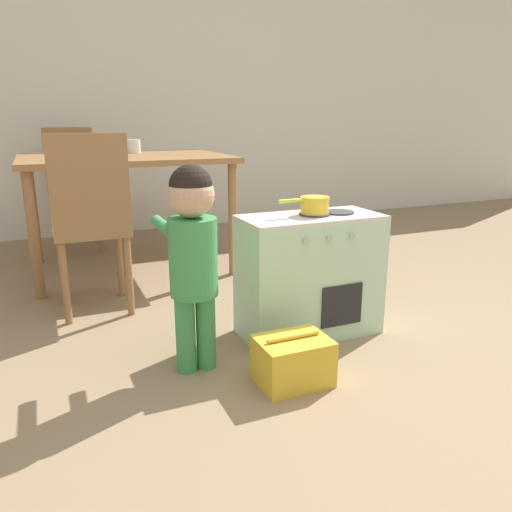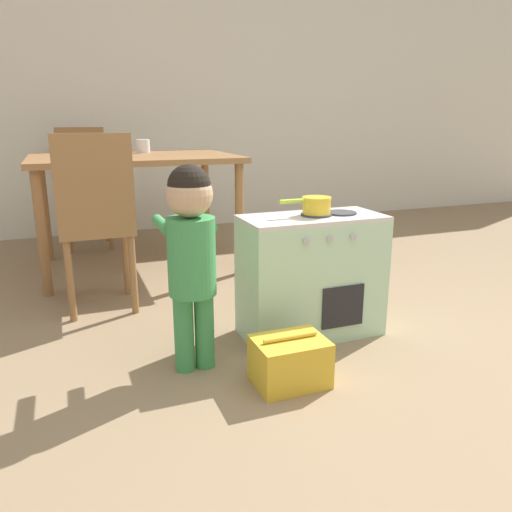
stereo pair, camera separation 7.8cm
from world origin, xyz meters
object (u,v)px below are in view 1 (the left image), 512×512
dining_chair_far (73,185)px  cup_on_table (134,146)px  toy_pot (314,204)px  dining_chair_near (91,222)px  toy_basket (293,361)px  play_kitchen (310,275)px  dining_table (126,169)px  child_figure (192,244)px

dining_chair_far → cup_on_table: (0.39, -0.53, 0.31)m
toy_pot → cup_on_table: (-0.49, 1.65, 0.18)m
dining_chair_near → toy_basket: bearing=-59.7°
cup_on_table → play_kitchen: bearing=-73.7°
dining_chair_far → dining_table: bearing=110.7°
toy_pot → child_figure: size_ratio=0.30×
child_figure → cup_on_table: (0.11, 1.78, 0.27)m
play_kitchen → toy_basket: bearing=-126.2°
toy_basket → dining_table: 1.91m
play_kitchen → child_figure: child_figure is taller
dining_chair_near → cup_on_table: (0.41, 1.01, 0.31)m
child_figure → toy_pot: bearing=12.9°
cup_on_table → dining_chair_near: bearing=-112.0°
toy_pot → toy_basket: bearing=-127.3°
toy_pot → dining_table: (-0.59, 1.40, 0.05)m
dining_chair_far → toy_pot: bearing=112.1°
dining_chair_near → play_kitchen: bearing=-35.7°
dining_table → toy_basket: bearing=-80.7°
toy_basket → dining_chair_far: 2.66m
dining_chair_near → cup_on_table: 1.13m
child_figure → dining_chair_far: dining_chair_far is taller
dining_chair_far → cup_on_table: dining_chair_far is taller
toy_basket → dining_chair_near: (-0.60, 1.03, 0.39)m
dining_chair_far → play_kitchen: bearing=111.8°
toy_pot → cup_on_table: size_ratio=2.66×
toy_pot → play_kitchen: bearing=-177.8°
child_figure → dining_table: size_ratio=0.64×
play_kitchen → cup_on_table: size_ratio=7.01×
toy_basket → cup_on_table: 2.17m
child_figure → dining_table: child_figure is taller
dining_table → dining_chair_far: bearing=110.7°
toy_basket → dining_chair_far: size_ratio=0.30×
play_kitchen → dining_chair_near: (-0.89, 0.64, 0.20)m
dining_table → dining_chair_near: dining_chair_near is taller
toy_pot → dining_chair_far: dining_chair_far is taller
dining_table → toy_pot: bearing=-67.1°
child_figure → dining_table: 1.55m
toy_pot → child_figure: child_figure is taller
toy_pot → dining_chair_far: bearing=112.1°
play_kitchen → child_figure: (-0.59, -0.14, 0.24)m
toy_pot → dining_chair_far: 2.35m
child_figure → toy_basket: size_ratio=3.03×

